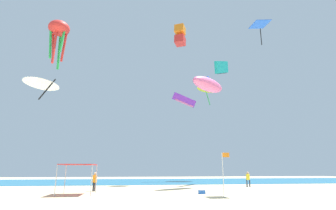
{
  "coord_description": "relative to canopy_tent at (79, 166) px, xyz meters",
  "views": [
    {
      "loc": [
        -3.54,
        -19.75,
        2.09
      ],
      "look_at": [
        1.06,
        12.46,
        10.09
      ],
      "focal_mm": 27.93,
      "sensor_mm": 36.0,
      "label": 1
    }
  ],
  "objects": [
    {
      "name": "kite_inflatable_pink",
      "position": [
        13.85,
        6.78,
        10.18
      ],
      "size": [
        5.89,
        5.24,
        2.35
      ],
      "rotation": [
        0.0,
        0.0,
        3.8
      ],
      "color": "pink"
    },
    {
      "name": "ocean_strip",
      "position": [
        7.88,
        24.04,
        -2.34
      ],
      "size": [
        110.0,
        22.8,
        0.03
      ],
      "primitive_type": "cube",
      "color": "#1E6B93",
      "rests_on": "ground"
    },
    {
      "name": "ground",
      "position": [
        7.88,
        -4.04,
        -2.41
      ],
      "size": [
        110.0,
        110.0,
        0.1
      ],
      "primitive_type": "cube",
      "color": "beige"
    },
    {
      "name": "kite_parafoil_purple",
      "position": [
        13.93,
        22.12,
        12.16
      ],
      "size": [
        4.58,
        0.99,
        2.79
      ],
      "rotation": [
        0.0,
        0.0,
        0.09
      ],
      "color": "purple"
    },
    {
      "name": "kite_diamond_blue",
      "position": [
        17.1,
        -1.29,
        14.08
      ],
      "size": [
        1.78,
        1.79,
        2.45
      ],
      "rotation": [
        0.0,
        0.0,
        1.61
      ],
      "color": "blue"
    },
    {
      "name": "person_leftmost",
      "position": [
        1.0,
        3.42,
        -1.31
      ],
      "size": [
        0.42,
        0.45,
        1.79
      ],
      "rotation": [
        0.0,
        0.0,
        1.13
      ],
      "color": "black",
      "rests_on": "ground"
    },
    {
      "name": "cooler_box",
      "position": [
        10.57,
        -0.8,
        -2.18
      ],
      "size": [
        0.57,
        0.37,
        0.35
      ],
      "color": "blue",
      "rests_on": "ground"
    },
    {
      "name": "kite_octopus_red",
      "position": [
        -5.16,
        7.78,
        16.82
      ],
      "size": [
        3.6,
        3.6,
        6.11
      ],
      "rotation": [
        0.0,
        0.0,
        2.54
      ],
      "color": "red"
    },
    {
      "name": "kite_delta_yellow",
      "position": [
        19.2,
        23.86,
        15.39
      ],
      "size": [
        5.22,
        5.17,
        3.84
      ],
      "rotation": [
        0.0,
        0.0,
        4.52
      ],
      "color": "yellow"
    },
    {
      "name": "kite_box_orange",
      "position": [
        11.74,
        14.16,
        20.95
      ],
      "size": [
        2.15,
        2.23,
        3.44
      ],
      "rotation": [
        0.0,
        0.0,
        2.66
      ],
      "color": "orange"
    },
    {
      "name": "canopy_tent",
      "position": [
        0.0,
        0.0,
        0.0
      ],
      "size": [
        2.78,
        3.1,
        2.49
      ],
      "color": "#B2B2B7",
      "rests_on": "ground"
    },
    {
      "name": "kite_parafoil_teal",
      "position": [
        18.2,
        13.21,
        15.32
      ],
      "size": [
        4.08,
        5.37,
        3.86
      ],
      "rotation": [
        0.0,
        0.0,
        4.05
      ],
      "color": "teal"
    },
    {
      "name": "kite_delta_white",
      "position": [
        -4.6,
        2.39,
        8.21
      ],
      "size": [
        4.86,
        4.85,
        2.81
      ],
      "rotation": [
        0.0,
        0.0,
        2.27
      ],
      "color": "white"
    },
    {
      "name": "banner_flag",
      "position": [
        11.49,
        -4.0,
        -0.33
      ],
      "size": [
        0.61,
        0.06,
        3.33
      ],
      "color": "silver",
      "rests_on": "ground"
    },
    {
      "name": "person_near_tent",
      "position": [
        18.58,
        7.32,
        -1.31
      ],
      "size": [
        0.46,
        0.42,
        1.78
      ],
      "rotation": [
        0.0,
        0.0,
        5.95
      ],
      "color": "#33384C",
      "rests_on": "ground"
    }
  ]
}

